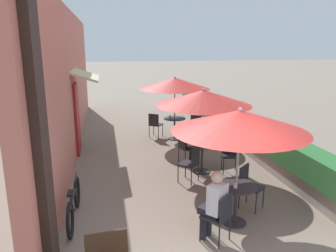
# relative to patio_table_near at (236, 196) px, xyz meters

# --- Properties ---
(cafe_facade_wall) EXTENTS (0.98, 13.90, 4.20)m
(cafe_facade_wall) POSITION_rel_patio_table_near_xyz_m (-3.25, 5.34, 1.56)
(cafe_facade_wall) COLOR #C66B5B
(cafe_facade_wall) RESTS_ON ground_plane
(planter_hedge) EXTENTS (0.60, 12.90, 1.01)m
(planter_hedge) POSITION_rel_patio_table_near_xyz_m (2.04, 5.37, 0.00)
(planter_hedge) COLOR gray
(planter_hedge) RESTS_ON ground_plane
(patio_table_near) EXTENTS (0.75, 0.75, 0.75)m
(patio_table_near) POSITION_rel_patio_table_near_xyz_m (0.00, 0.00, 0.00)
(patio_table_near) COLOR #28282D
(patio_table_near) RESTS_ON ground_plane
(patio_umbrella_near) EXTENTS (2.37, 2.37, 2.18)m
(patio_umbrella_near) POSITION_rel_patio_table_near_xyz_m (0.00, 0.00, 1.41)
(patio_umbrella_near) COLOR #B7B7BC
(patio_umbrella_near) RESTS_ON ground_plane
(cafe_chair_near_left) EXTENTS (0.56, 0.56, 0.87)m
(cafe_chair_near_left) POSITION_rel_patio_table_near_xyz_m (-0.49, -0.53, -0.02)
(cafe_chair_near_left) COLOR #232328
(cafe_chair_near_left) RESTS_ON ground_plane
(seated_patron_near_left) EXTENTS (0.50, 0.51, 1.25)m
(seated_patron_near_left) POSITION_rel_patio_table_near_xyz_m (-0.56, -0.44, 0.15)
(seated_patron_near_left) COLOR #23232D
(seated_patron_near_left) RESTS_ON ground_plane
(cafe_chair_near_right) EXTENTS (0.56, 0.56, 0.87)m
(cafe_chair_near_right) POSITION_rel_patio_table_near_xyz_m (0.49, 0.53, -0.02)
(cafe_chair_near_right) COLOR #232328
(cafe_chair_near_right) RESTS_ON ground_plane
(coffee_cup_near) EXTENTS (0.07, 0.07, 0.09)m
(coffee_cup_near) POSITION_rel_patio_table_near_xyz_m (-0.06, -0.10, 0.26)
(coffee_cup_near) COLOR white
(coffee_cup_near) RESTS_ON patio_table_near
(patio_table_mid) EXTENTS (0.75, 0.75, 0.75)m
(patio_table_mid) POSITION_rel_patio_table_near_xyz_m (0.12, 2.51, 0.00)
(patio_table_mid) COLOR #28282D
(patio_table_mid) RESTS_ON ground_plane
(patio_umbrella_mid) EXTENTS (2.37, 2.37, 2.18)m
(patio_umbrella_mid) POSITION_rel_patio_table_near_xyz_m (0.12, 2.51, 1.41)
(patio_umbrella_mid) COLOR #B7B7BC
(patio_umbrella_mid) RESTS_ON ground_plane
(cafe_chair_mid_left) EXTENTS (0.50, 0.50, 0.87)m
(cafe_chair_mid_left) POSITION_rel_patio_table_near_xyz_m (-0.16, 3.18, -0.02)
(cafe_chair_mid_left) COLOR #232328
(cafe_chair_mid_left) RESTS_ON ground_plane
(seated_patron_mid_left) EXTENTS (0.47, 0.42, 1.25)m
(seated_patron_mid_left) POSITION_rel_patio_table_near_xyz_m (-0.05, 3.21, 0.15)
(seated_patron_mid_left) COLOR #23232D
(seated_patron_mid_left) RESTS_ON ground_plane
(cafe_chair_mid_right) EXTENTS (0.57, 0.57, 0.87)m
(cafe_chair_mid_right) POSITION_rel_patio_table_near_xyz_m (-0.31, 1.94, -0.02)
(cafe_chair_mid_right) COLOR #232328
(cafe_chair_mid_right) RESTS_ON ground_plane
(cafe_chair_mid_back) EXTENTS (0.48, 0.48, 0.87)m
(cafe_chair_mid_back) POSITION_rel_patio_table_near_xyz_m (0.84, 2.42, -0.02)
(cafe_chair_mid_back) COLOR #232328
(cafe_chair_mid_back) RESTS_ON ground_plane
(coffee_cup_mid) EXTENTS (0.07, 0.07, 0.09)m
(coffee_cup_mid) POSITION_rel_patio_table_near_xyz_m (0.21, 2.47, 0.26)
(coffee_cup_mid) COLOR #232328
(coffee_cup_mid) RESTS_ON patio_table_mid
(patio_table_far) EXTENTS (0.75, 0.75, 0.75)m
(patio_table_far) POSITION_rel_patio_table_near_xyz_m (0.07, 5.59, 0.00)
(patio_table_far) COLOR #28282D
(patio_table_far) RESTS_ON ground_plane
(patio_umbrella_far) EXTENTS (2.37, 2.37, 2.18)m
(patio_umbrella_far) POSITION_rel_patio_table_near_xyz_m (0.07, 5.59, 1.41)
(patio_umbrella_far) COLOR #B7B7BC
(patio_umbrella_far) RESTS_ON ground_plane
(cafe_chair_far_left) EXTENTS (0.56, 0.56, 0.87)m
(cafe_chair_far_left) POSITION_rel_patio_table_near_xyz_m (-0.57, 5.94, -0.02)
(cafe_chair_far_left) COLOR #232328
(cafe_chair_far_left) RESTS_ON ground_plane
(cafe_chair_far_right) EXTENTS (0.56, 0.56, 0.87)m
(cafe_chair_far_right) POSITION_rel_patio_table_near_xyz_m (0.70, 5.25, -0.02)
(cafe_chair_far_right) COLOR #232328
(cafe_chair_far_right) RESTS_ON ground_plane
(coffee_cup_far) EXTENTS (0.07, 0.07, 0.09)m
(coffee_cup_far) POSITION_rel_patio_table_near_xyz_m (-0.08, 5.69, 0.26)
(coffee_cup_far) COLOR white
(coffee_cup_far) RESTS_ON patio_table_far
(bicycle_leaning) EXTENTS (0.11, 1.75, 0.72)m
(bicycle_leaning) POSITION_rel_patio_table_near_xyz_m (-2.91, 0.65, -0.20)
(bicycle_leaning) COLOR black
(bicycle_leaning) RESTS_ON ground_plane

